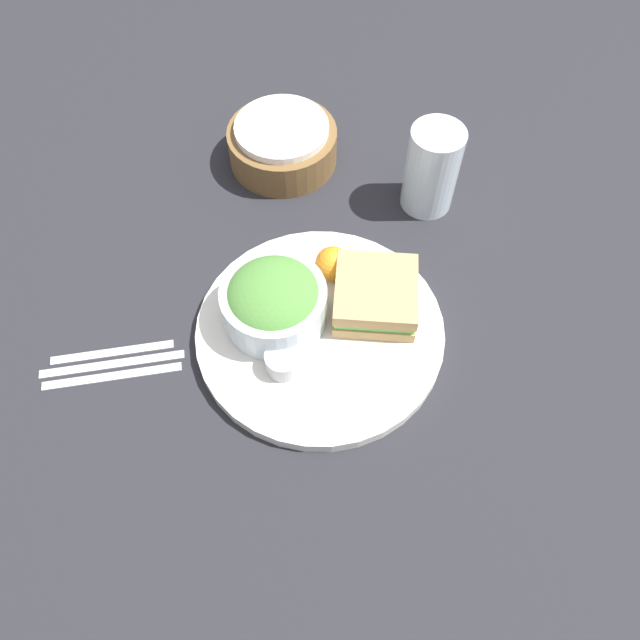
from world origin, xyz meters
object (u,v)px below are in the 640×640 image
object	(u,v)px
dressing_cup	(283,361)
knife	(112,364)
plate	(320,332)
bread_basket	(283,144)
fork	(112,376)
sandwich	(375,296)
spoon	(112,352)
drink_glass	(432,169)
salad_bowl	(274,301)

from	to	relation	value
dressing_cup	knife	xyz separation A→B (m)	(-0.22, 0.08, -0.03)
plate	bread_basket	distance (m)	0.34
dressing_cup	fork	world-z (taller)	dressing_cup
bread_basket	sandwich	bearing A→B (deg)	-82.00
bread_basket	spoon	xyz separation A→B (m)	(-0.31, -0.29, -0.03)
plate	spoon	distance (m)	0.28
plate	drink_glass	bearing A→B (deg)	39.73
bread_basket	drink_glass	bearing A→B (deg)	-38.21
dressing_cup	fork	xyz separation A→B (m)	(-0.22, 0.06, -0.03)
plate	drink_glass	size ratio (longest dim) A/B	2.42
dressing_cup	drink_glass	world-z (taller)	drink_glass
sandwich	knife	xyz separation A→B (m)	(-0.36, 0.02, -0.04)
bread_basket	knife	xyz separation A→B (m)	(-0.31, -0.30, -0.03)
sandwich	salad_bowl	distance (m)	0.14
salad_bowl	bread_basket	size ratio (longest dim) A/B	0.80
plate	spoon	world-z (taller)	plate
plate	knife	distance (m)	0.28
salad_bowl	drink_glass	world-z (taller)	drink_glass
plate	salad_bowl	world-z (taller)	salad_bowl
drink_glass	spoon	bearing A→B (deg)	-164.65
bread_basket	fork	xyz separation A→B (m)	(-0.31, -0.32, -0.03)
bread_basket	spoon	bearing A→B (deg)	-137.15
sandwich	salad_bowl	xyz separation A→B (m)	(-0.13, 0.02, 0.01)
plate	salad_bowl	size ratio (longest dim) A/B	2.40
dressing_cup	salad_bowl	bearing A→B (deg)	84.07
sandwich	fork	size ratio (longest dim) A/B	0.79
sandwich	fork	bearing A→B (deg)	179.84
plate	sandwich	world-z (taller)	sandwich
knife	spoon	size ratio (longest dim) A/B	1.17
sandwich	spoon	size ratio (longest dim) A/B	0.87
plate	knife	size ratio (longest dim) A/B	1.76
dressing_cup	spoon	world-z (taller)	dressing_cup
sandwich	spoon	distance (m)	0.36
bread_basket	fork	bearing A→B (deg)	-134.17
salad_bowl	spoon	world-z (taller)	salad_bowl
dressing_cup	sandwich	bearing A→B (deg)	21.71
fork	spoon	xyz separation A→B (m)	(0.00, 0.04, 0.00)
sandwich	dressing_cup	size ratio (longest dim) A/B	2.97
dressing_cup	bread_basket	world-z (taller)	bread_basket
salad_bowl	knife	world-z (taller)	salad_bowl
plate	fork	world-z (taller)	plate
dressing_cup	knife	distance (m)	0.23
sandwich	dressing_cup	xyz separation A→B (m)	(-0.14, -0.06, -0.01)
knife	bread_basket	bearing A→B (deg)	-128.94
fork	knife	size ratio (longest dim) A/B	0.95
plate	fork	distance (m)	0.28
salad_bowl	spoon	bearing A→B (deg)	175.80
drink_glass	spoon	world-z (taller)	drink_glass
drink_glass	fork	world-z (taller)	drink_glass
bread_basket	knife	size ratio (longest dim) A/B	0.92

